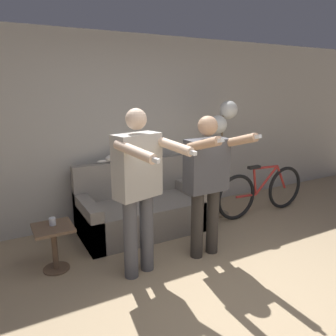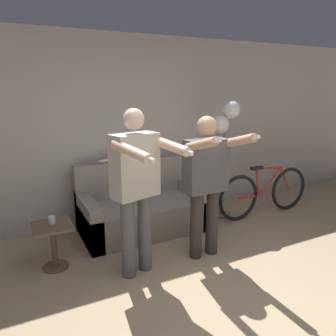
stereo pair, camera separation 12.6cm
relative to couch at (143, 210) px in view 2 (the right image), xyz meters
name	(u,v)px [view 2 (the right image)]	position (x,y,z in m)	size (l,w,h in m)	color
ground_plane	(242,315)	(0.08, -2.00, -0.28)	(16.00, 16.00, 0.00)	tan
wall_back	(132,130)	(0.08, 0.54, 1.02)	(10.00, 0.05, 2.60)	#B7B2A8
couch	(143,210)	(0.00, 0.00, 0.00)	(1.65, 0.87, 0.90)	gray
person_left	(136,182)	(-0.46, -0.99, 0.71)	(0.64, 0.77, 1.70)	#56565B
person_right	(206,177)	(0.35, -0.99, 0.66)	(0.55, 0.66, 1.60)	#38332D
cat	(121,157)	(-0.17, 0.32, 0.69)	(0.51, 0.13, 0.15)	silver
floor_lamp	(225,124)	(1.26, -0.07, 1.10)	(0.44, 0.30, 1.70)	#756047
side_table	(53,238)	(-1.22, -0.49, 0.07)	(0.39, 0.39, 0.49)	brown
cup	(52,220)	(-1.22, -0.45, 0.25)	(0.07, 0.07, 0.08)	silver
bicycle	(265,192)	(1.84, -0.34, 0.08)	(1.67, 0.07, 0.77)	black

